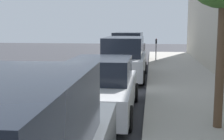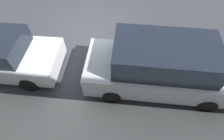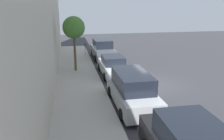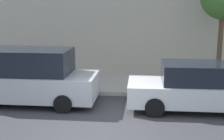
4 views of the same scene
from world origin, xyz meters
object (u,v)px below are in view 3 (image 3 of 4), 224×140
parked_sedan_second (113,66)px  street_tree (74,28)px  parked_suv_nearest (103,50)px  parked_minivan_third (132,90)px  parking_meter_near (85,48)px

parked_sedan_second → street_tree: size_ratio=1.02×
parked_suv_nearest → street_tree: bearing=56.7°
parked_sedan_second → parked_minivan_third: bearing=88.8°
street_tree → parked_sedan_second: bearing=155.3°
parking_meter_near → street_tree: 6.11m
parked_sedan_second → parking_meter_near: parked_sedan_second is taller
parking_meter_near → street_tree: street_tree is taller
parked_suv_nearest → parked_minivan_third: bearing=88.9°
parked_minivan_third → street_tree: 8.08m
parked_sedan_second → parked_minivan_third: (0.12, 5.76, 0.20)m
parked_suv_nearest → street_tree: street_tree is taller
parked_suv_nearest → parking_meter_near: 1.95m
parking_meter_near → street_tree: size_ratio=0.31×
street_tree → parking_meter_near: bearing=-102.8°
parked_sedan_second → street_tree: bearing=-24.7°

